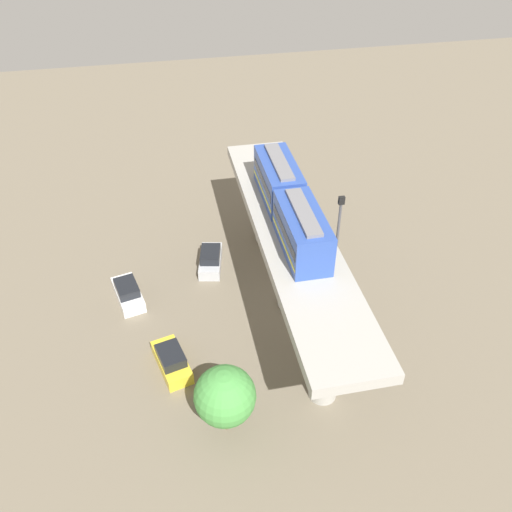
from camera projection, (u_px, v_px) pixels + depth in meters
ground_plane at (289, 304)px, 44.17m from camera, size 120.00×120.00×0.00m
viaduct at (292, 250)px, 40.73m from camera, size 5.20×28.00×7.30m
train at (290, 204)px, 39.64m from camera, size 2.64×13.55×3.24m
parked_car_yellow at (172, 361)px, 38.56m from camera, size 2.77×4.51×1.76m
parked_car_white at (128, 293)px, 44.12m from camera, size 2.73×4.50×1.76m
parked_car_silver at (211, 259)px, 47.50m from camera, size 2.62×4.48×1.76m
tree_near_viaduct at (225, 396)px, 33.18m from camera, size 3.86×3.86×5.14m
signal_post at (336, 247)px, 41.17m from camera, size 0.44×0.28×9.90m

